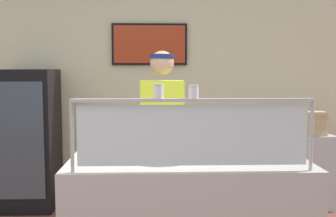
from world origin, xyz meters
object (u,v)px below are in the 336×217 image
at_px(worker_figure, 163,136).
at_px(pepper_flake_shaker, 194,93).
at_px(pizza_tray, 160,157).
at_px(pizza_box_stack, 299,122).
at_px(parmesan_shaker, 159,92).
at_px(pizza_server, 160,154).
at_px(drink_fridge, 29,139).

bearing_deg(worker_figure, pepper_flake_shaker, -80.70).
relative_size(pizza_tray, pizza_box_stack, 0.99).
height_order(pepper_flake_shaker, pizza_box_stack, pepper_flake_shaker).
distance_m(pizza_tray, parmesan_shaker, 0.62).
distance_m(pizza_server, drink_fridge, 2.37).
height_order(pepper_flake_shaker, worker_figure, worker_figure).
distance_m(pepper_flake_shaker, pizza_box_stack, 2.63).
bearing_deg(drink_fridge, parmesan_shaker, -56.21).
xyz_separation_m(pizza_tray, parmesan_shaker, (-0.02, -0.38, 0.49)).
height_order(pizza_server, worker_figure, worker_figure).
xyz_separation_m(parmesan_shaker, worker_figure, (0.05, 1.05, -0.45)).
relative_size(worker_figure, drink_fridge, 1.10).
xyz_separation_m(worker_figure, drink_fridge, (-1.52, 1.14, -0.21)).
relative_size(drink_fridge, pizza_box_stack, 3.16).
relative_size(parmesan_shaker, pepper_flake_shaker, 1.09).
distance_m(pizza_server, pepper_flake_shaker, 0.62).
xyz_separation_m(parmesan_shaker, pepper_flake_shaker, (0.22, -0.00, -0.00)).
relative_size(pizza_tray, worker_figure, 0.28).
distance_m(parmesan_shaker, pizza_box_stack, 2.76).
bearing_deg(parmesan_shaker, pizza_server, 88.06).
bearing_deg(pizza_server, drink_fridge, 132.39).
bearing_deg(pizza_server, pizza_tray, 78.10).
height_order(pizza_tray, worker_figure, worker_figure).
height_order(pizza_tray, parmesan_shaker, parmesan_shaker).
bearing_deg(drink_fridge, worker_figure, -37.06).
bearing_deg(pepper_flake_shaker, pizza_box_stack, 56.09).
bearing_deg(pizza_server, pepper_flake_shaker, -56.19).
distance_m(pizza_tray, worker_figure, 0.67).
bearing_deg(pizza_tray, drink_fridge, 129.26).
bearing_deg(pepper_flake_shaker, parmesan_shaker, 180.00).
bearing_deg(pizza_box_stack, worker_figure, -145.74).
height_order(pizza_tray, drink_fridge, drink_fridge).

